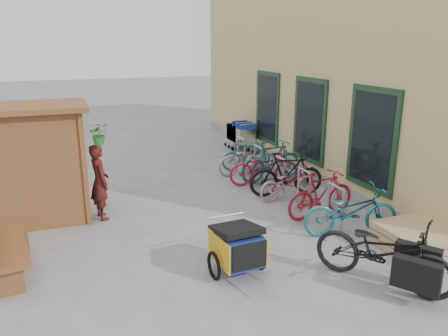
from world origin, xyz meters
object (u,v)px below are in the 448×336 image
object	(u,v)px
pallet_stack	(414,239)
bike_4	(264,167)
person_kiosk	(100,182)
bike_0	(351,211)
bike_1	(321,194)
child_trailer	(237,245)
bike_5	(271,161)
bike_3	(286,174)
kiosk	(30,147)
shopping_carts	(239,133)
cargo_bike	(384,252)
bike_7	(246,155)
bike_6	(247,159)
bike_2	(288,183)
bench	(3,244)

from	to	relation	value
pallet_stack	bike_4	bearing A→B (deg)	101.28
person_kiosk	bike_0	distance (m)	5.06
person_kiosk	bike_1	xyz separation A→B (m)	(4.33, -1.58, -0.29)
pallet_stack	bike_0	world-z (taller)	bike_0
child_trailer	bike_0	bearing A→B (deg)	8.87
person_kiosk	bike_5	world-z (taller)	person_kiosk
bike_1	bike_3	size ratio (longest dim) A/B	0.93
kiosk	shopping_carts	bearing A→B (deg)	33.87
child_trailer	cargo_bike	distance (m)	2.22
bike_1	bike_7	size ratio (longest dim) A/B	1.14
bike_5	bike_6	bearing A→B (deg)	16.90
cargo_bike	bike_7	xyz separation A→B (m)	(0.57, 6.49, -0.10)
person_kiosk	bike_2	size ratio (longest dim) A/B	1.04
pallet_stack	cargo_bike	distance (m)	1.53
bike_1	bike_2	world-z (taller)	bike_1
bike_5	bike_3	bearing A→B (deg)	163.36
child_trailer	shopping_carts	bearing A→B (deg)	63.36
cargo_bike	bike_4	size ratio (longest dim) A/B	1.17
cargo_bike	bike_3	distance (m)	4.14
bike_0	child_trailer	bearing A→B (deg)	115.69
kiosk	bike_6	bearing A→B (deg)	15.08
shopping_carts	child_trailer	bearing A→B (deg)	-112.71
kiosk	cargo_bike	xyz separation A→B (m)	(4.97, -4.61, -1.01)
child_trailer	person_kiosk	bearing A→B (deg)	115.91
kiosk	bike_1	size ratio (longest dim) A/B	1.48
bike_2	shopping_carts	bearing A→B (deg)	-14.42
bike_4	cargo_bike	bearing A→B (deg)	-175.39
cargo_bike	person_kiosk	bearing A→B (deg)	97.69
pallet_stack	bike_5	distance (m)	4.58
bike_1	shopping_carts	bearing A→B (deg)	-13.18
bike_5	bike_7	bearing A→B (deg)	1.33
pallet_stack	bike_1	bearing A→B (deg)	109.78
bike_2	pallet_stack	bearing A→B (deg)	-171.03
shopping_carts	bike_0	distance (m)	7.16
bike_3	bike_6	bearing A→B (deg)	15.84
person_kiosk	bike_6	distance (m)	4.52
bike_2	kiosk	bearing A→B (deg)	77.22
bench	child_trailer	world-z (taller)	bench
cargo_bike	bike_0	bearing A→B (deg)	35.52
bike_6	pallet_stack	bearing A→B (deg)	-172.42
bike_1	person_kiosk	bearing A→B (deg)	63.22
child_trailer	cargo_bike	bearing A→B (deg)	-33.92
pallet_stack	bike_4	xyz separation A→B (m)	(-0.86, 4.32, 0.27)
cargo_bike	bike_5	size ratio (longest dim) A/B	1.15
person_kiosk	bike_1	world-z (taller)	person_kiosk
bike_3	bike_7	size ratio (longest dim) A/B	1.22
person_kiosk	bike_7	size ratio (longest dim) A/B	1.08
bench	bike_7	xyz separation A→B (m)	(5.95, 4.14, -0.09)
kiosk	bike_3	world-z (taller)	kiosk
kiosk	child_trailer	bearing A→B (deg)	-48.90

